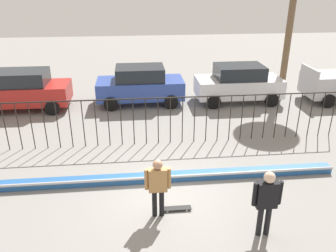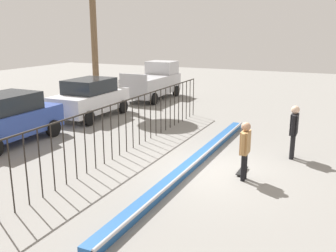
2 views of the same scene
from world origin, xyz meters
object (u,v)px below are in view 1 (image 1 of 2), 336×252
camera_operator (267,198)px  parked_car_red (23,90)px  skateboard (177,208)px  parked_car_blue (140,85)px  skateboarder (158,183)px  parked_car_white (238,83)px

camera_operator → parked_car_red: 12.92m
skateboard → parked_car_red: (-6.34, 8.66, 0.91)m
parked_car_blue → parked_car_red: bearing=-179.8°
camera_operator → skateboarder: bearing=-14.4°
skateboarder → parked_car_white: parked_car_white is taller
skateboarder → parked_car_red: 10.58m
skateboarder → parked_car_blue: 9.10m
parked_car_red → skateboarder: bearing=-60.9°
skateboard → camera_operator: camera_operator is taller
camera_operator → parked_car_white: parked_car_white is taller
skateboard → parked_car_red: parked_car_red is taller
skateboard → parked_car_blue: size_ratio=0.19×
skateboarder → camera_operator: 2.74m
parked_car_blue → camera_operator: bearing=-77.2°
camera_operator → parked_car_blue: 10.47m
parked_car_blue → parked_car_white: same height
camera_operator → parked_car_red: bearing=-42.4°
parked_car_blue → skateboarder: bearing=-91.1°
skateboarder → parked_car_blue: (-0.20, 9.09, -0.06)m
skateboarder → parked_car_red: parked_car_red is taller
parked_car_red → parked_car_blue: same height
parked_car_red → parked_car_white: 10.60m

